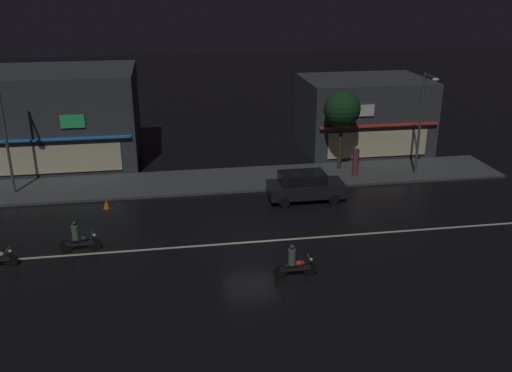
# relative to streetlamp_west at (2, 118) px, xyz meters

# --- Properties ---
(ground_plane) EXTENTS (140.00, 140.00, 0.00)m
(ground_plane) POSITION_rel_streetlamp_west_xyz_m (12.73, -8.27, -4.65)
(ground_plane) COLOR black
(lane_divider_stripe) EXTENTS (33.31, 0.16, 0.01)m
(lane_divider_stripe) POSITION_rel_streetlamp_west_xyz_m (12.73, -8.27, -4.64)
(lane_divider_stripe) COLOR beige
(lane_divider_stripe) RESTS_ON ground
(sidewalk_far) EXTENTS (35.06, 4.33, 0.14)m
(sidewalk_far) POSITION_rel_streetlamp_west_xyz_m (12.73, 0.46, -4.58)
(sidewalk_far) COLOR #424447
(sidewalk_far) RESTS_ON ground
(storefront_left_block) EXTENTS (8.79, 6.55, 5.23)m
(storefront_left_block) POSITION_rel_streetlamp_west_xyz_m (23.24, 5.82, -2.03)
(storefront_left_block) COLOR #383A3F
(storefront_left_block) RESTS_ON ground
(storefront_center_block) EXTENTS (9.68, 8.04, 6.26)m
(storefront_center_block) POSITION_rel_streetlamp_west_xyz_m (2.21, 6.56, -1.52)
(storefront_center_block) COLOR #383A3F
(storefront_center_block) RESTS_ON ground
(streetlamp_west) EXTENTS (0.44, 1.64, 7.71)m
(streetlamp_west) POSITION_rel_streetlamp_west_xyz_m (0.00, 0.00, 0.00)
(streetlamp_west) COLOR #47494C
(streetlamp_west) RESTS_ON sidewalk_far
(streetlamp_mid) EXTENTS (0.44, 1.64, 6.45)m
(streetlamp_mid) POSITION_rel_streetlamp_west_xyz_m (24.72, -0.60, -0.66)
(streetlamp_mid) COLOR #47494C
(streetlamp_mid) RESTS_ON sidewalk_far
(pedestrian_on_sidewalk) EXTENTS (0.40, 0.40, 1.93)m
(pedestrian_on_sidewalk) POSITION_rel_streetlamp_west_xyz_m (20.75, -0.15, -3.61)
(pedestrian_on_sidewalk) COLOR brown
(pedestrian_on_sidewalk) RESTS_ON sidewalk_far
(street_tree) EXTENTS (2.36, 2.36, 5.19)m
(street_tree) POSITION_rel_streetlamp_west_xyz_m (20.14, 1.29, -0.53)
(street_tree) COLOR #473323
(street_tree) RESTS_ON sidewalk_far
(parked_car_near_kerb) EXTENTS (4.30, 1.98, 1.67)m
(parked_car_near_kerb) POSITION_rel_streetlamp_west_xyz_m (16.63, -3.40, -3.78)
(parked_car_near_kerb) COLOR black
(parked_car_near_kerb) RESTS_ON ground
(motorcycle_lead) EXTENTS (1.90, 0.60, 1.52)m
(motorcycle_lead) POSITION_rel_streetlamp_west_xyz_m (14.09, -11.81, -4.01)
(motorcycle_lead) COLOR black
(motorcycle_lead) RESTS_ON ground
(motorcycle_trailing_far) EXTENTS (1.90, 0.60, 1.52)m
(motorcycle_trailing_far) POSITION_rel_streetlamp_west_xyz_m (4.70, -7.85, -4.01)
(motorcycle_trailing_far) COLOR black
(motorcycle_trailing_far) RESTS_ON ground
(traffic_cone) EXTENTS (0.36, 0.36, 0.55)m
(traffic_cone) POSITION_rel_streetlamp_west_xyz_m (5.52, -2.84, -4.37)
(traffic_cone) COLOR orange
(traffic_cone) RESTS_ON ground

